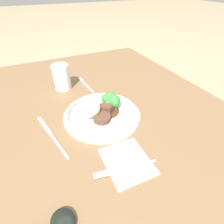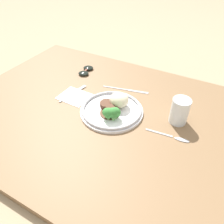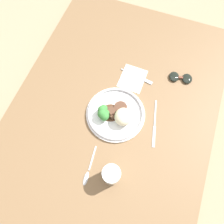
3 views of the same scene
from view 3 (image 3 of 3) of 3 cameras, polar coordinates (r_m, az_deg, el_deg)
name	(u,v)px [view 3 (image 3 of 3)]	position (r m, az deg, el deg)	size (l,w,h in m)	color
ground_plane	(113,113)	(1.02, 0.21, -0.36)	(8.00, 8.00, 0.00)	#998466
dining_table	(113,112)	(1.00, 0.21, 0.00)	(1.30, 0.91, 0.03)	brown
napkin	(133,79)	(1.07, 5.38, 8.70)	(0.14, 0.12, 0.00)	white
plate	(115,114)	(0.96, 0.84, -0.46)	(0.26, 0.26, 0.07)	white
juice_glass	(111,175)	(0.87, -0.15, -16.12)	(0.07, 0.07, 0.11)	yellow
fork	(140,78)	(1.07, 7.25, 8.91)	(0.04, 0.17, 0.00)	#B7B7BC
knife	(155,125)	(0.98, 11.06, -3.28)	(0.22, 0.06, 0.00)	#B7B7BC
spoon	(88,173)	(0.92, -6.27, -15.66)	(0.16, 0.03, 0.01)	#B7B7BC
sunglasses	(181,78)	(1.11, 17.48, 8.56)	(0.07, 0.12, 0.02)	black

